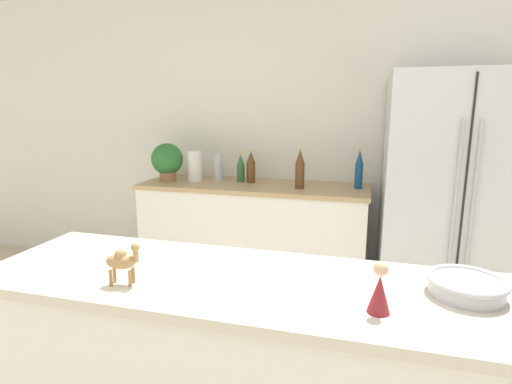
# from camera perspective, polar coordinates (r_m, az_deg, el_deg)

# --- Properties ---
(wall_back) EXTENTS (8.00, 0.06, 2.55)m
(wall_back) POSITION_cam_1_polar(r_m,az_deg,el_deg) (3.45, 9.93, 7.68)
(wall_back) COLOR silver
(wall_back) RESTS_ON ground_plane
(back_counter) EXTENTS (1.86, 0.63, 0.91)m
(back_counter) POSITION_cam_1_polar(r_m,az_deg,el_deg) (3.38, -0.36, -6.40)
(back_counter) COLOR white
(back_counter) RESTS_ON ground_plane
(refrigerator) EXTENTS (0.92, 0.76, 1.76)m
(refrigerator) POSITION_cam_1_polar(r_m,az_deg,el_deg) (3.13, 26.04, -1.10)
(refrigerator) COLOR silver
(refrigerator) RESTS_ON ground_plane
(potted_plant) EXTENTS (0.27, 0.27, 0.32)m
(potted_plant) POSITION_cam_1_polar(r_m,az_deg,el_deg) (3.48, -12.57, 4.43)
(potted_plant) COLOR #9E6B47
(potted_plant) RESTS_ON back_counter
(paper_towel_roll) EXTENTS (0.12, 0.12, 0.25)m
(paper_towel_roll) POSITION_cam_1_polar(r_m,az_deg,el_deg) (3.43, -8.76, 3.64)
(paper_towel_roll) COLOR white
(paper_towel_roll) RESTS_ON back_counter
(back_bottle_0) EXTENTS (0.08, 0.08, 0.28)m
(back_bottle_0) POSITION_cam_1_polar(r_m,az_deg,el_deg) (3.41, -5.41, 3.79)
(back_bottle_0) COLOR #B2B7BC
(back_bottle_0) RESTS_ON back_counter
(back_bottle_1) EXTENTS (0.07, 0.07, 0.27)m
(back_bottle_1) POSITION_cam_1_polar(r_m,az_deg,el_deg) (3.32, -0.73, 3.57)
(back_bottle_1) COLOR brown
(back_bottle_1) RESTS_ON back_counter
(back_bottle_2) EXTENTS (0.07, 0.07, 0.24)m
(back_bottle_2) POSITION_cam_1_polar(r_m,az_deg,el_deg) (3.36, -2.20, 3.38)
(back_bottle_2) COLOR #2D6033
(back_bottle_2) RESTS_ON back_counter
(back_bottle_3) EXTENTS (0.06, 0.06, 0.31)m
(back_bottle_3) POSITION_cam_1_polar(r_m,az_deg,el_deg) (3.16, 14.51, 3.08)
(back_bottle_3) COLOR navy
(back_bottle_3) RESTS_ON back_counter
(back_bottle_4) EXTENTS (0.07, 0.07, 0.31)m
(back_bottle_4) POSITION_cam_1_polar(r_m,az_deg,el_deg) (3.08, 6.29, 3.25)
(back_bottle_4) COLOR brown
(back_bottle_4) RESTS_ON back_counter
(fruit_bowl) EXTENTS (0.23, 0.23, 0.06)m
(fruit_bowl) POSITION_cam_1_polar(r_m,az_deg,el_deg) (1.39, 27.85, -11.73)
(fruit_bowl) COLOR #B7BABF
(fruit_bowl) RESTS_ON bar_counter
(camel_figurine) EXTENTS (0.12, 0.07, 0.14)m
(camel_figurine) POSITION_cam_1_polar(r_m,az_deg,el_deg) (1.36, -18.53, -9.24)
(camel_figurine) COLOR #A87F4C
(camel_figurine) RESTS_ON bar_counter
(wise_man_figurine_blue) EXTENTS (0.06, 0.06, 0.15)m
(wise_man_figurine_blue) POSITION_cam_1_polar(r_m,az_deg,el_deg) (1.18, 17.22, -13.34)
(wise_man_figurine_blue) COLOR maroon
(wise_man_figurine_blue) RESTS_ON bar_counter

